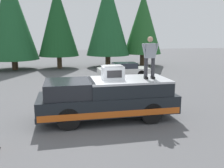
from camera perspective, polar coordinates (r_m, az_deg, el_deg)
The scene contains 9 objects.
ground_plane at distance 9.65m, azimuth -5.45°, elevation -9.15°, with size 90.00×90.00×0.00m, color #565659.
pickup_truck at distance 9.80m, azimuth -1.08°, elevation -3.39°, with size 2.01×5.54×1.65m.
compressor_unit at distance 9.63m, azimuth 0.18°, elevation 2.76°, with size 0.65×0.84×0.56m.
person_on_truck_bed at distance 9.85m, azimuth 8.93°, elevation 6.48°, with size 0.29×0.72×1.69m.
parked_car_white at distance 19.57m, azimuth 2.78°, elevation 3.36°, with size 1.64×4.10×1.16m.
conifer_far_left at distance 27.11m, azimuth 7.35°, elevation 14.06°, with size 4.09×4.09×7.85m.
conifer_left at distance 25.67m, azimuth -1.01°, elevation 15.51°, with size 4.53×4.53×9.00m.
conifer_center_left at distance 25.07m, azimuth -12.74°, elevation 14.34°, with size 3.98×3.98×8.12m.
conifer_center_right at distance 25.40m, azimuth -22.81°, elevation 14.51°, with size 4.73×4.73×9.10m.
Camera 1 is at (-8.96, 0.96, 3.44)m, focal length 38.60 mm.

